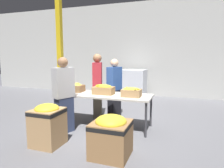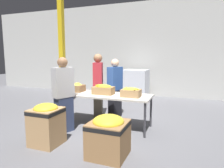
# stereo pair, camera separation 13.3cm
# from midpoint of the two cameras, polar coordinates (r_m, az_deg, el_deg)

# --- Properties ---
(ground_plane) EXTENTS (30.00, 30.00, 0.00)m
(ground_plane) POSITION_cam_midpoint_polar(r_m,az_deg,el_deg) (5.04, -1.73, -11.83)
(ground_plane) COLOR slate
(wall_back) EXTENTS (16.00, 0.08, 4.00)m
(wall_back) POSITION_cam_midpoint_polar(r_m,az_deg,el_deg) (8.85, 9.06, 9.72)
(wall_back) COLOR #B7B7B2
(wall_back) RESTS_ON ground_plane
(sorting_table) EXTENTS (2.32, 0.84, 0.80)m
(sorting_table) POSITION_cam_midpoint_polar(r_m,az_deg,el_deg) (4.84, -1.77, -3.52)
(sorting_table) COLOR beige
(sorting_table) RESTS_ON ground_plane
(banana_box_0) EXTENTS (0.40, 0.33, 0.23)m
(banana_box_0) POSITION_cam_midpoint_polar(r_m,az_deg,el_deg) (5.23, -9.53, -0.97)
(banana_box_0) COLOR olive
(banana_box_0) RESTS_ON sorting_table
(banana_box_1) EXTENTS (0.50, 0.30, 0.25)m
(banana_box_1) POSITION_cam_midpoint_polar(r_m,az_deg,el_deg) (4.79, -1.70, -1.52)
(banana_box_1) COLOR #A37A4C
(banana_box_1) RESTS_ON sorting_table
(banana_box_2) EXTENTS (0.43, 0.34, 0.22)m
(banana_box_2) POSITION_cam_midpoint_polar(r_m,az_deg,el_deg) (4.52, 6.30, -2.27)
(banana_box_2) COLOR tan
(banana_box_2) RESTS_ON sorting_table
(volunteer_0) EXTENTS (0.38, 0.53, 1.77)m
(volunteer_0) POSITION_cam_midpoint_polar(r_m,az_deg,el_deg) (5.56, -3.29, -0.60)
(volunteer_0) COLOR #6B604C
(volunteer_0) RESTS_ON ground_plane
(volunteer_1) EXTENTS (0.39, 0.50, 1.69)m
(volunteer_1) POSITION_cam_midpoint_polar(r_m,az_deg,el_deg) (4.56, -12.86, -3.19)
(volunteer_1) COLOR #2D3856
(volunteer_1) RESTS_ON ground_plane
(volunteer_2) EXTENTS (0.35, 0.48, 1.63)m
(volunteer_2) POSITION_cam_midpoint_polar(r_m,az_deg,el_deg) (5.55, 1.54, -1.33)
(volunteer_2) COLOR black
(volunteer_2) RESTS_ON ground_plane
(donation_bin_0) EXTENTS (0.54, 0.54, 0.81)m
(donation_bin_0) POSITION_cam_midpoint_polar(r_m,az_deg,el_deg) (4.08, -17.32, -10.54)
(donation_bin_0) COLOR tan
(donation_bin_0) RESTS_ON ground_plane
(donation_bin_1) EXTENTS (0.63, 0.63, 0.72)m
(donation_bin_1) POSITION_cam_midpoint_polar(r_m,az_deg,el_deg) (3.49, 0.08, -14.26)
(donation_bin_1) COLOR olive
(donation_bin_1) RESTS_ON ground_plane
(support_pillar) EXTENTS (0.16, 0.16, 4.00)m
(support_pillar) POSITION_cam_midpoint_polar(r_m,az_deg,el_deg) (7.14, -13.61, 10.07)
(support_pillar) COLOR gold
(support_pillar) RESTS_ON ground_plane
(pallet_stack_0) EXTENTS (1.06, 1.06, 1.17)m
(pallet_stack_0) POSITION_cam_midpoint_polar(r_m,az_deg,el_deg) (8.15, 7.15, -0.12)
(pallet_stack_0) COLOR olive
(pallet_stack_0) RESTS_ON ground_plane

